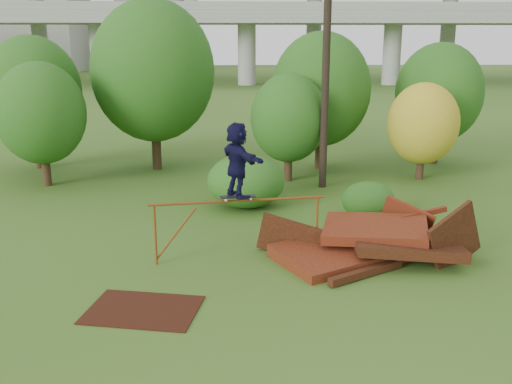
{
  "coord_description": "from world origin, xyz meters",
  "views": [
    {
      "loc": [
        -1.27,
        -12.07,
        5.35
      ],
      "look_at": [
        -0.8,
        2.0,
        1.6
      ],
      "focal_mm": 40.0,
      "sensor_mm": 36.0,
      "label": 1
    }
  ],
  "objects_px": {
    "utility_pole": "(327,44)",
    "scrap_pile": "(369,244)",
    "skater": "(237,160)",
    "flat_plate": "(143,310)"
  },
  "relations": [
    {
      "from": "skater",
      "to": "utility_pole",
      "type": "relative_size",
      "value": 0.18
    },
    {
      "from": "flat_plate",
      "to": "scrap_pile",
      "type": "bearing_deg",
      "value": 27.36
    },
    {
      "from": "utility_pole",
      "to": "scrap_pile",
      "type": "bearing_deg",
      "value": -89.07
    },
    {
      "from": "scrap_pile",
      "to": "utility_pole",
      "type": "bearing_deg",
      "value": 90.93
    },
    {
      "from": "flat_plate",
      "to": "skater",
      "type": "bearing_deg",
      "value": 54.96
    },
    {
      "from": "skater",
      "to": "flat_plate",
      "type": "xyz_separation_m",
      "value": [
        -1.96,
        -2.79,
        -2.55
      ]
    },
    {
      "from": "scrap_pile",
      "to": "utility_pole",
      "type": "distance_m",
      "value": 8.78
    },
    {
      "from": "scrap_pile",
      "to": "skater",
      "type": "height_order",
      "value": "skater"
    },
    {
      "from": "scrap_pile",
      "to": "skater",
      "type": "distance_m",
      "value": 3.97
    },
    {
      "from": "utility_pole",
      "to": "skater",
      "type": "bearing_deg",
      "value": -113.81
    }
  ]
}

